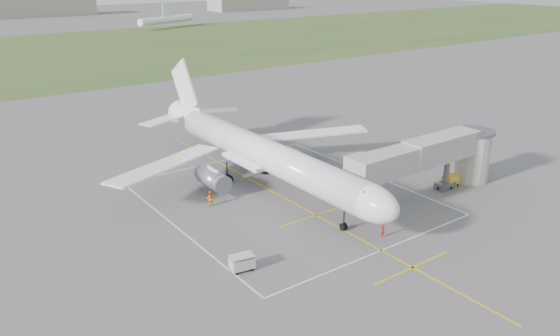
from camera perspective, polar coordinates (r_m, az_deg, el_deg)
ground at (r=68.79m, az=-1.52°, el=-2.07°), size 700.00×700.00×0.00m
grass_strip at (r=187.78m, az=-25.13°, el=10.46°), size 700.00×120.00×0.02m
apron_markings at (r=64.46m, az=1.43°, el=-3.66°), size 28.20×60.00×0.01m
airliner at (r=67.82m, az=-1.92°, el=1.55°), size 38.93×46.75×13.52m
jet_bridge at (r=68.19m, az=16.03°, el=1.16°), size 23.40×5.00×7.20m
gpu_unit at (r=72.05m, az=17.34°, el=-1.33°), size 2.14×1.59×1.53m
baggage_cart at (r=50.73m, az=-3.99°, el=-9.84°), size 2.36×1.66×1.51m
ramp_worker_nose at (r=57.27m, az=10.67°, el=-6.43°), size 0.66×0.54×1.55m
ramp_worker_wing at (r=63.95m, az=-7.32°, el=-3.16°), size 1.08×0.99×1.81m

